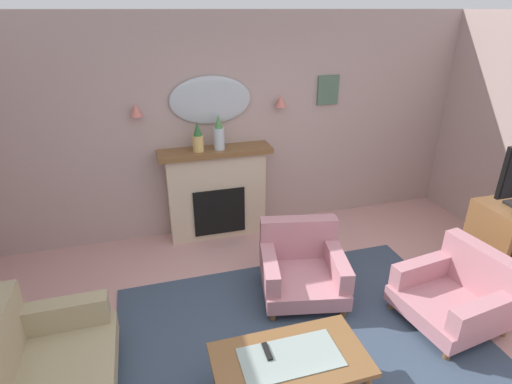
% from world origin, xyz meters
% --- Properties ---
extents(floor, '(6.95, 5.90, 0.10)m').
position_xyz_m(floor, '(0.00, 0.00, -0.05)').
color(floor, '#C6938E').
rests_on(floor, ground).
extents(wall_back, '(6.95, 0.10, 2.68)m').
position_xyz_m(wall_back, '(0.00, 2.50, 1.34)').
color(wall_back, '#B29993').
rests_on(wall_back, ground).
extents(patterned_rug, '(3.20, 2.40, 0.01)m').
position_xyz_m(patterned_rug, '(0.00, 0.20, 0.01)').
color(patterned_rug, '#38475B').
rests_on(patterned_rug, ground).
extents(fireplace, '(1.36, 0.36, 1.16)m').
position_xyz_m(fireplace, '(-0.35, 2.28, 0.57)').
color(fireplace, beige).
rests_on(fireplace, ground).
extents(mantel_vase_left, '(0.13, 0.13, 0.35)m').
position_xyz_m(mantel_vase_left, '(-0.55, 2.25, 1.31)').
color(mantel_vase_left, tan).
rests_on(mantel_vase_left, fireplace).
extents(mantel_vase_centre, '(0.13, 0.13, 0.42)m').
position_xyz_m(mantel_vase_centre, '(-0.30, 2.25, 1.35)').
color(mantel_vase_centre, silver).
rests_on(mantel_vase_centre, fireplace).
extents(wall_mirror, '(0.96, 0.06, 0.56)m').
position_xyz_m(wall_mirror, '(-0.35, 2.42, 1.71)').
color(wall_mirror, '#B2BCC6').
extents(wall_sconce_left, '(0.14, 0.14, 0.14)m').
position_xyz_m(wall_sconce_left, '(-1.20, 2.37, 1.66)').
color(wall_sconce_left, '#D17066').
extents(wall_sconce_right, '(0.14, 0.14, 0.14)m').
position_xyz_m(wall_sconce_right, '(0.50, 2.37, 1.66)').
color(wall_sconce_right, '#D17066').
extents(framed_picture, '(0.28, 0.03, 0.36)m').
position_xyz_m(framed_picture, '(1.15, 2.43, 1.75)').
color(framed_picture, '#4C6B56').
extents(coffee_table, '(1.10, 0.60, 0.45)m').
position_xyz_m(coffee_table, '(-0.33, -0.31, 0.38)').
color(coffee_table, brown).
rests_on(coffee_table, ground).
extents(tv_remote, '(0.04, 0.16, 0.02)m').
position_xyz_m(tv_remote, '(-0.48, -0.22, 0.45)').
color(tv_remote, black).
rests_on(tv_remote, coffee_table).
extents(armchair_beside_couch, '(0.92, 0.91, 0.71)m').
position_xyz_m(armchair_beside_couch, '(1.47, 0.10, 0.31)').
color(armchair_beside_couch, '#B77A84').
rests_on(armchair_beside_couch, ground).
extents(armchair_by_coffee_table, '(0.95, 0.97, 0.71)m').
position_xyz_m(armchair_by_coffee_table, '(0.24, 0.90, 0.31)').
color(armchair_by_coffee_table, '#B77A84').
rests_on(armchair_by_coffee_table, ground).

